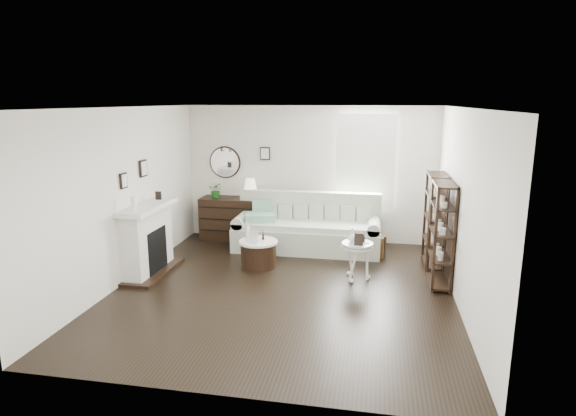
% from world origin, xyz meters
% --- Properties ---
extents(room, '(5.50, 5.50, 5.50)m').
position_xyz_m(room, '(0.73, 2.70, 1.60)').
color(room, black).
rests_on(room, ground).
extents(fireplace, '(0.50, 1.40, 1.84)m').
position_xyz_m(fireplace, '(-2.32, 0.30, 0.54)').
color(fireplace, silver).
rests_on(fireplace, ground).
extents(shelf_unit_far, '(0.30, 0.80, 1.60)m').
position_xyz_m(shelf_unit_far, '(2.33, 1.55, 0.80)').
color(shelf_unit_far, black).
rests_on(shelf_unit_far, ground).
extents(shelf_unit_near, '(0.30, 0.80, 1.60)m').
position_xyz_m(shelf_unit_near, '(2.33, 0.65, 0.80)').
color(shelf_unit_near, black).
rests_on(shelf_unit_near, ground).
extents(sofa, '(2.75, 0.95, 1.07)m').
position_xyz_m(sofa, '(0.06, 2.08, 0.35)').
color(sofa, beige).
rests_on(sofa, ground).
extents(quilt, '(0.65, 0.57, 0.14)m').
position_xyz_m(quilt, '(-0.84, 1.95, 0.62)').
color(quilt, '#227E66').
rests_on(quilt, sofa).
extents(suitcase, '(0.61, 0.37, 0.38)m').
position_xyz_m(suitcase, '(1.24, 1.90, 0.19)').
color(suitcase, brown).
rests_on(suitcase, ground).
extents(dresser, '(1.29, 0.55, 0.86)m').
position_xyz_m(dresser, '(-1.53, 2.47, 0.43)').
color(dresser, black).
rests_on(dresser, ground).
extents(table_lamp, '(0.32, 0.32, 0.41)m').
position_xyz_m(table_lamp, '(-1.15, 2.47, 1.07)').
color(table_lamp, beige).
rests_on(table_lamp, dresser).
extents(potted_plant, '(0.31, 0.27, 0.32)m').
position_xyz_m(potted_plant, '(-1.85, 2.42, 1.02)').
color(potted_plant, '#185518').
rests_on(potted_plant, dresser).
extents(drum_table, '(0.66, 0.66, 0.46)m').
position_xyz_m(drum_table, '(-0.61, 0.92, 0.23)').
color(drum_table, black).
rests_on(drum_table, ground).
extents(pedestal_table, '(0.50, 0.50, 0.61)m').
position_xyz_m(pedestal_table, '(1.07, 0.62, 0.55)').
color(pedestal_table, silver).
rests_on(pedestal_table, ground).
extents(eiffel_drum, '(0.13, 0.13, 0.18)m').
position_xyz_m(eiffel_drum, '(-0.54, 0.97, 0.55)').
color(eiffel_drum, black).
rests_on(eiffel_drum, drum_table).
extents(bottle_drum, '(0.08, 0.08, 0.33)m').
position_xyz_m(bottle_drum, '(-0.78, 0.85, 0.62)').
color(bottle_drum, silver).
rests_on(bottle_drum, drum_table).
extents(card_frame_drum, '(0.17, 0.08, 0.21)m').
position_xyz_m(card_frame_drum, '(-0.66, 0.76, 0.57)').
color(card_frame_drum, silver).
rests_on(card_frame_drum, drum_table).
extents(eiffel_ped, '(0.11, 0.11, 0.16)m').
position_xyz_m(eiffel_ped, '(1.17, 0.66, 0.69)').
color(eiffel_ped, black).
rests_on(eiffel_ped, pedestal_table).
extents(flask_ped, '(0.13, 0.13, 0.25)m').
position_xyz_m(flask_ped, '(0.98, 0.65, 0.73)').
color(flask_ped, silver).
rests_on(flask_ped, pedestal_table).
extents(card_frame_ped, '(0.14, 0.07, 0.18)m').
position_xyz_m(card_frame_ped, '(1.09, 0.49, 0.70)').
color(card_frame_ped, black).
rests_on(card_frame_ped, pedestal_table).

